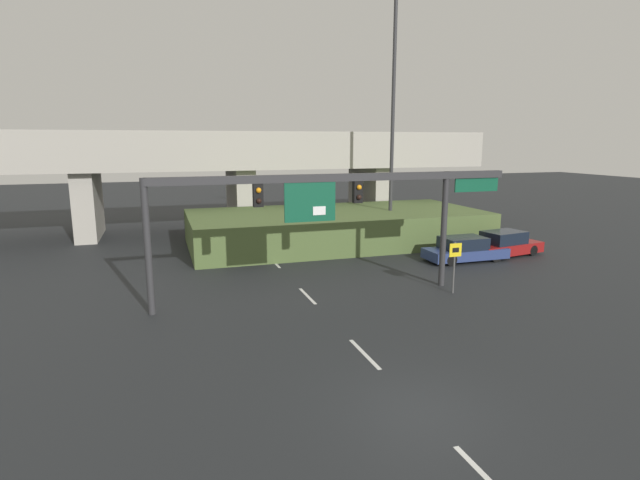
{
  "coord_description": "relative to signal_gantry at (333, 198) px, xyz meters",
  "views": [
    {
      "loc": [
        -6.01,
        -10.31,
        6.73
      ],
      "look_at": [
        0.0,
        8.19,
        2.87
      ],
      "focal_mm": 28.0,
      "sensor_mm": 36.0,
      "label": 1
    }
  ],
  "objects": [
    {
      "name": "ground_plane",
      "position": [
        -1.02,
        -9.62,
        -4.38
      ],
      "size": [
        160.0,
        160.0,
        0.0
      ],
      "primitive_type": "plane",
      "color": "black"
    },
    {
      "name": "lane_markings",
      "position": [
        -1.02,
        3.58,
        -4.37
      ],
      "size": [
        0.14,
        34.56,
        0.01
      ],
      "color": "silver",
      "rests_on": "ground"
    },
    {
      "name": "signal_gantry",
      "position": [
        0.0,
        0.0,
        0.0
      ],
      "size": [
        16.1,
        0.44,
        5.38
      ],
      "color": "#2D2D30",
      "rests_on": "ground"
    },
    {
      "name": "speed_limit_sign",
      "position": [
        5.34,
        -1.26,
        -2.84
      ],
      "size": [
        0.6,
        0.11,
        2.35
      ],
      "color": "#4C4C4C",
      "rests_on": "ground"
    },
    {
      "name": "highway_light_pole_near",
      "position": [
        7.78,
        10.33,
        3.89
      ],
      "size": [
        0.7,
        0.36,
        15.78
      ],
      "color": "#2D2D30",
      "rests_on": "ground"
    },
    {
      "name": "overpass_bridge",
      "position": [
        -1.02,
        18.39,
        0.68
      ],
      "size": [
        38.02,
        7.33,
        7.43
      ],
      "color": "#A39E93",
      "rests_on": "ground"
    },
    {
      "name": "grass_embankment",
      "position": [
        4.18,
        10.99,
        -3.3
      ],
      "size": [
        19.25,
        8.84,
        2.15
      ],
      "color": "#4C6033",
      "rests_on": "ground"
    },
    {
      "name": "parked_sedan_near_right",
      "position": [
        9.43,
        4.0,
        -3.73
      ],
      "size": [
        4.7,
        1.9,
        1.39
      ],
      "rotation": [
        0.0,
        0.0,
        0.0
      ],
      "color": "navy",
      "rests_on": "ground"
    },
    {
      "name": "parked_sedan_mid_right",
      "position": [
        12.47,
        4.38,
        -3.69
      ],
      "size": [
        4.82,
        2.57,
        1.48
      ],
      "rotation": [
        0.0,
        0.0,
        0.17
      ],
      "color": "maroon",
      "rests_on": "ground"
    }
  ]
}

